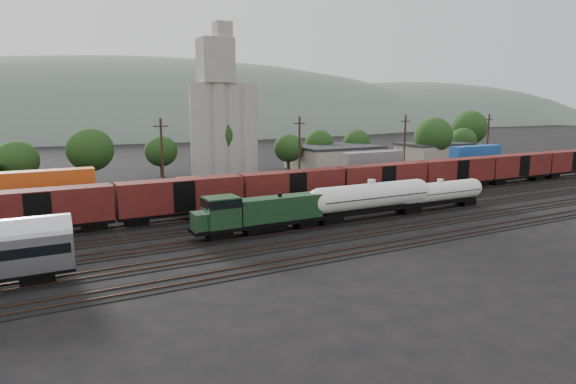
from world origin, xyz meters
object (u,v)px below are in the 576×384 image
tank_car_a (371,197)px  grain_silo (223,119)px  orange_locomotive (221,191)px  green_locomotive (256,213)px

tank_car_a → grain_silo: bearing=94.9°
grain_silo → orange_locomotive: bearing=-111.7°
green_locomotive → tank_car_a: bearing=0.0°
tank_car_a → orange_locomotive: size_ratio=1.06×
green_locomotive → orange_locomotive: bearing=83.9°
orange_locomotive → grain_silo: grain_silo is taller
orange_locomotive → grain_silo: 29.34m
green_locomotive → grain_silo: bearing=73.8°
tank_car_a → grain_silo: grain_silo is taller
orange_locomotive → green_locomotive: bearing=-96.1°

